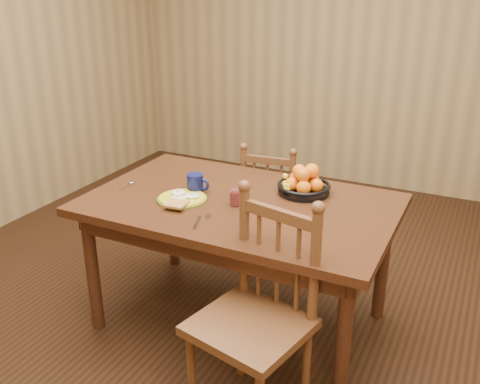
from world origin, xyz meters
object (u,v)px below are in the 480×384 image
at_px(chair_near, 256,318).
at_px(coffee_mug, 196,183).
at_px(dining_table, 240,215).
at_px(chair_far, 273,207).
at_px(fruit_bowl, 304,183).
at_px(breakfast_plate, 182,198).

relative_size(chair_near, coffee_mug, 7.48).
height_order(dining_table, coffee_mug, coffee_mug).
xyz_separation_m(chair_far, coffee_mug, (-0.17, -0.69, 0.38)).
height_order(coffee_mug, fruit_bowl, fruit_bowl).
bearing_deg(coffee_mug, dining_table, -1.89).
bearing_deg(fruit_bowl, chair_far, 128.87).
xyz_separation_m(dining_table, fruit_bowl, (0.26, 0.25, 0.14)).
distance_m(chair_far, chair_near, 1.35).
distance_m(chair_near, coffee_mug, 0.91).
bearing_deg(breakfast_plate, chair_near, -34.63).
relative_size(chair_far, chair_near, 0.86).
bearing_deg(dining_table, breakfast_plate, -154.41).
relative_size(chair_far, coffee_mug, 6.43).
bearing_deg(chair_near, chair_far, 122.37).
xyz_separation_m(chair_far, breakfast_plate, (-0.18, -0.83, 0.34)).
height_order(chair_far, coffee_mug, chair_far).
bearing_deg(breakfast_plate, chair_far, 78.07).
height_order(chair_far, breakfast_plate, chair_far).
distance_m(dining_table, coffee_mug, 0.30).
height_order(chair_near, coffee_mug, chair_near).
bearing_deg(fruit_bowl, dining_table, -136.29).
distance_m(dining_table, fruit_bowl, 0.39).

